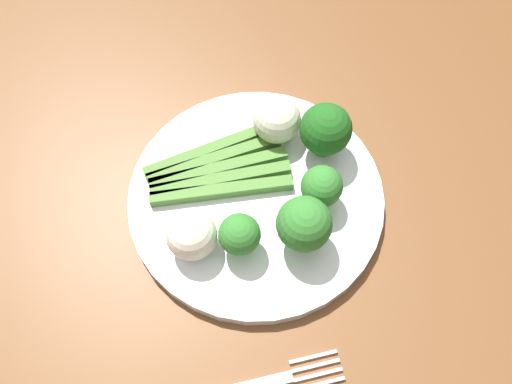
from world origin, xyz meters
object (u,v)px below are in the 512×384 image
(plate, at_px, (256,198))
(cauliflower_back_right, at_px, (277,120))
(cauliflower_outer_edge, at_px, (191,235))
(asparagus_bundle, at_px, (217,170))
(broccoli_right, at_px, (322,187))
(broccoli_front_left, at_px, (244,234))
(broccoli_left, at_px, (304,224))
(dining_table, at_px, (244,297))
(broccoli_near_center, at_px, (326,130))

(plate, relative_size, cauliflower_back_right, 5.15)
(cauliflower_outer_edge, bearing_deg, asparagus_bundle, 158.84)
(asparagus_bundle, height_order, cauliflower_outer_edge, cauliflower_outer_edge)
(asparagus_bundle, height_order, broccoli_right, broccoli_right)
(asparagus_bundle, bearing_deg, broccoli_front_left, -85.76)
(plate, bearing_deg, cauliflower_outer_edge, -54.56)
(asparagus_bundle, height_order, broccoli_left, broccoli_left)
(cauliflower_back_right, bearing_deg, broccoli_left, 3.08)
(dining_table, xyz_separation_m, broccoli_near_center, (-0.11, 0.10, 0.16))
(plate, relative_size, broccoli_right, 5.17)
(broccoli_front_left, bearing_deg, asparagus_bundle, -167.25)
(plate, xyz_separation_m, cauliflower_outer_edge, (0.05, -0.07, 0.03))
(broccoli_left, distance_m, cauliflower_outer_edge, 0.11)
(cauliflower_back_right, xyz_separation_m, cauliflower_outer_edge, (0.12, -0.10, -0.00))
(broccoli_front_left, bearing_deg, broccoli_near_center, 136.59)
(asparagus_bundle, distance_m, broccoli_right, 0.11)
(broccoli_front_left, xyz_separation_m, cauliflower_back_right, (-0.13, 0.05, -0.00))
(plate, height_order, broccoli_right, broccoli_right)
(asparagus_bundle, xyz_separation_m, broccoli_near_center, (-0.01, 0.11, 0.03))
(dining_table, relative_size, cauliflower_back_right, 24.49)
(dining_table, height_order, plate, plate)
(dining_table, relative_size, broccoli_left, 19.30)
(broccoli_right, bearing_deg, dining_table, -56.81)
(broccoli_near_center, xyz_separation_m, cauliflower_outer_edge, (0.09, -0.14, -0.01))
(dining_table, relative_size, asparagus_bundle, 8.16)
(plate, distance_m, broccoli_left, 0.08)
(broccoli_right, relative_size, cauliflower_outer_edge, 1.04)
(broccoli_near_center, bearing_deg, broccoli_front_left, -43.41)
(broccoli_near_center, bearing_deg, plate, -59.70)
(asparagus_bundle, relative_size, broccoli_right, 3.01)
(plate, relative_size, broccoli_near_center, 3.98)
(asparagus_bundle, distance_m, broccoli_front_left, 0.09)
(dining_table, height_order, broccoli_near_center, broccoli_near_center)
(broccoli_right, bearing_deg, plate, -103.06)
(broccoli_right, bearing_deg, asparagus_bundle, -114.11)
(broccoli_near_center, bearing_deg, dining_table, -40.71)
(broccoli_near_center, bearing_deg, asparagus_bundle, -82.66)
(plate, bearing_deg, broccoli_left, 34.21)
(dining_table, height_order, broccoli_front_left, broccoli_front_left)
(dining_table, relative_size, broccoli_front_left, 25.23)
(broccoli_front_left, height_order, cauliflower_outer_edge, same)
(broccoli_front_left, distance_m, broccoli_right, 0.09)
(broccoli_near_center, distance_m, cauliflower_back_right, 0.05)
(broccoli_left, bearing_deg, broccoli_near_center, 158.94)
(broccoli_left, relative_size, cauliflower_outer_edge, 1.32)
(dining_table, bearing_deg, broccoli_front_left, 163.30)
(broccoli_front_left, relative_size, broccoli_right, 0.97)
(plate, distance_m, cauliflower_outer_edge, 0.09)
(broccoli_right, relative_size, cauliflower_back_right, 1.00)
(broccoli_left, distance_m, cauliflower_back_right, 0.13)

